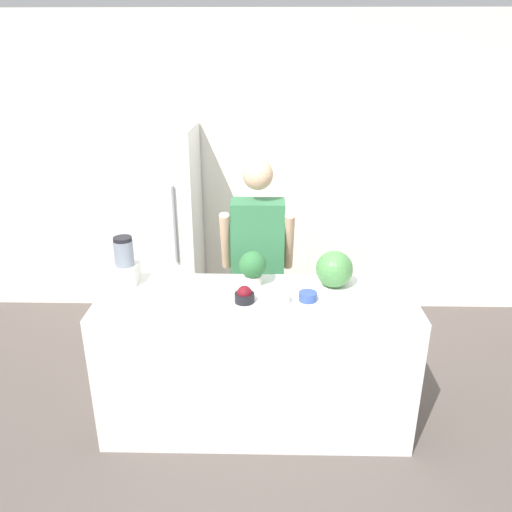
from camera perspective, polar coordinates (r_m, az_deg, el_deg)
ground_plane at (r=3.27m, az=-0.13°, el=-21.73°), size 14.00×14.00×0.00m
wall_back at (r=4.45m, az=0.42°, el=9.59°), size 8.00×0.06×2.60m
counter_island at (r=3.24m, az=-0.01°, el=-11.87°), size 1.91×0.65×0.91m
refrigerator at (r=4.30m, az=-10.96°, el=2.78°), size 0.66×0.68×1.74m
person at (r=3.63m, az=0.15°, el=-1.19°), size 0.52×0.26×1.61m
cutting_board at (r=3.16m, az=8.58°, el=-3.39°), size 0.43×0.24×0.01m
watermelon at (r=3.10m, az=8.94°, el=-1.49°), size 0.23×0.23×0.23m
bowl_cherries at (r=2.93m, az=-1.33°, el=-4.53°), size 0.12×0.12×0.10m
bowl_cream at (r=2.92m, az=2.62°, el=-4.65°), size 0.13×0.13×0.10m
bowl_small_blue at (r=2.97m, az=5.94°, el=-4.62°), size 0.11×0.11×0.05m
blender at (r=3.24m, az=-14.75°, el=-0.75°), size 0.15×0.15×0.31m
potted_plant at (r=3.10m, az=-0.37°, el=-1.25°), size 0.17×0.17×0.22m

